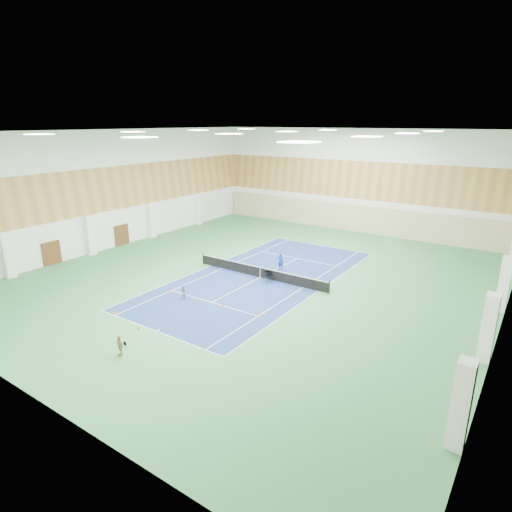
# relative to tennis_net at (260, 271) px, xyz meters

# --- Properties ---
(ground) EXTENTS (40.00, 40.00, 0.00)m
(ground) POSITION_rel_tennis_net_xyz_m (0.00, 0.00, -0.55)
(ground) COLOR #317342
(ground) RESTS_ON ground
(room_shell) EXTENTS (36.00, 40.00, 12.00)m
(room_shell) POSITION_rel_tennis_net_xyz_m (0.00, 0.00, 5.45)
(room_shell) COLOR white
(room_shell) RESTS_ON ground
(wood_cladding) EXTENTS (36.00, 40.00, 8.00)m
(wood_cladding) POSITION_rel_tennis_net_xyz_m (0.00, 0.00, 7.45)
(wood_cladding) COLOR #C18647
(wood_cladding) RESTS_ON room_shell
(ceiling_light_grid) EXTENTS (21.40, 25.40, 0.06)m
(ceiling_light_grid) POSITION_rel_tennis_net_xyz_m (0.00, 0.00, 11.37)
(ceiling_light_grid) COLOR white
(ceiling_light_grid) RESTS_ON room_shell
(court_surface) EXTENTS (10.97, 23.77, 0.01)m
(court_surface) POSITION_rel_tennis_net_xyz_m (0.00, 0.00, -0.55)
(court_surface) COLOR navy
(court_surface) RESTS_ON ground
(tennis_balls_scatter) EXTENTS (10.57, 22.77, 0.07)m
(tennis_balls_scatter) POSITION_rel_tennis_net_xyz_m (0.00, 0.00, -0.50)
(tennis_balls_scatter) COLOR yellow
(tennis_balls_scatter) RESTS_ON ground
(tennis_net) EXTENTS (12.80, 0.10, 1.10)m
(tennis_net) POSITION_rel_tennis_net_xyz_m (0.00, 0.00, 0.00)
(tennis_net) COLOR black
(tennis_net) RESTS_ON ground
(back_curtain) EXTENTS (35.40, 0.16, 3.20)m
(back_curtain) POSITION_rel_tennis_net_xyz_m (0.00, 19.75, 1.05)
(back_curtain) COLOR #C6B793
(back_curtain) RESTS_ON ground
(door_left_a) EXTENTS (0.08, 1.80, 2.20)m
(door_left_a) POSITION_rel_tennis_net_xyz_m (-17.92, -8.00, 0.55)
(door_left_a) COLOR #593319
(door_left_a) RESTS_ON ground
(door_left_b) EXTENTS (0.08, 1.80, 2.20)m
(door_left_b) POSITION_rel_tennis_net_xyz_m (-17.92, 0.00, 0.55)
(door_left_b) COLOR #593319
(door_left_b) RESTS_ON ground
(coach) EXTENTS (0.58, 0.39, 1.55)m
(coach) POSITION_rel_tennis_net_xyz_m (0.34, 2.77, 0.23)
(coach) COLOR navy
(coach) RESTS_ON ground
(child_court) EXTENTS (0.69, 0.69, 1.13)m
(child_court) POSITION_rel_tennis_net_xyz_m (-2.07, -7.14, 0.02)
(child_court) COLOR gray
(child_court) RESTS_ON ground
(child_apron) EXTENTS (0.76, 0.41, 1.23)m
(child_apron) POSITION_rel_tennis_net_xyz_m (0.48, -15.05, 0.06)
(child_apron) COLOR tan
(child_apron) RESTS_ON ground
(ball_cart) EXTENTS (0.74, 0.74, 0.98)m
(ball_cart) POSITION_rel_tennis_net_xyz_m (1.16, -0.60, -0.06)
(ball_cart) COLOR black
(ball_cart) RESTS_ON ground
(cone_svc_a) EXTENTS (0.20, 0.20, 0.22)m
(cone_svc_a) POSITION_rel_tennis_net_xyz_m (-3.91, -6.68, -0.44)
(cone_svc_a) COLOR orange
(cone_svc_a) RESTS_ON ground
(cone_svc_b) EXTENTS (0.18, 0.18, 0.20)m
(cone_svc_b) POSITION_rel_tennis_net_xyz_m (-1.30, -6.89, -0.45)
(cone_svc_b) COLOR #FF560D
(cone_svc_b) RESTS_ON ground
(cone_svc_c) EXTENTS (0.18, 0.18, 0.20)m
(cone_svc_c) POSITION_rel_tennis_net_xyz_m (1.07, -6.52, -0.45)
(cone_svc_c) COLOR #F74B0D
(cone_svc_c) RESTS_ON ground
(cone_svc_d) EXTENTS (0.22, 0.22, 0.24)m
(cone_svc_d) POSITION_rel_tennis_net_xyz_m (3.99, -6.29, -0.43)
(cone_svc_d) COLOR #F6590C
(cone_svc_d) RESTS_ON ground
(cone_base_a) EXTENTS (0.22, 0.22, 0.25)m
(cone_base_a) POSITION_rel_tennis_net_xyz_m (-4.27, -11.70, -0.43)
(cone_base_a) COLOR #E0580B
(cone_base_a) RESTS_ON ground
(cone_base_b) EXTENTS (0.19, 0.19, 0.20)m
(cone_base_b) POSITION_rel_tennis_net_xyz_m (-1.16, -12.32, -0.45)
(cone_base_b) COLOR #EA4A0C
(cone_base_b) RESTS_ON ground
(cone_base_c) EXTENTS (0.18, 0.18, 0.19)m
(cone_base_c) POSITION_rel_tennis_net_xyz_m (1.66, -11.30, -0.45)
(cone_base_c) COLOR #FF630D
(cone_base_c) RESTS_ON ground
(cone_base_d) EXTENTS (0.18, 0.18, 0.20)m
(cone_base_d) POSITION_rel_tennis_net_xyz_m (3.76, -11.75, -0.45)
(cone_base_d) COLOR #D65D0B
(cone_base_d) RESTS_ON ground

